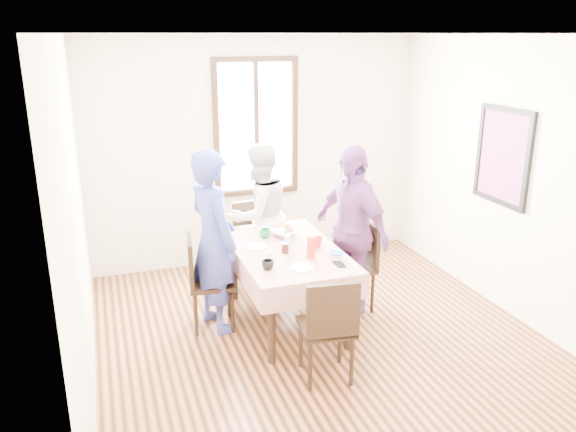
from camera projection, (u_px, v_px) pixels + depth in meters
The scene contains 31 objects.
ground at pixel (325, 344), 5.19m from camera, with size 4.50×4.50×0.00m, color black.
back_wall at pixel (256, 152), 6.81m from camera, with size 4.00×4.00×0.00m, color #EFE3C3.
right_wall at pixel (523, 183), 5.39m from camera, with size 4.50×4.50×0.00m, color #EFE3C3.
window_frame at pixel (256, 127), 6.70m from camera, with size 1.02×0.06×1.62m, color black.
window_pane at pixel (256, 127), 6.71m from camera, with size 0.90×0.02×1.50m, color white.
art_poster at pixel (503, 156), 5.60m from camera, with size 0.04×0.76×0.96m, color red.
dining_table at pixel (286, 286), 5.50m from camera, with size 0.84×1.46×0.75m, color black.
tablecloth at pixel (286, 249), 5.39m from camera, with size 0.96×1.58×0.01m, color #620D0E.
chair_left at pixel (212, 282), 5.39m from camera, with size 0.42×0.42×0.91m, color black.
chair_right at pixel (350, 267), 5.73m from camera, with size 0.42×0.42×0.91m, color black.
chair_far at pixel (258, 244), 6.38m from camera, with size 0.42×0.42×0.91m, color black.
chair_near at pixel (326, 326), 4.57m from camera, with size 0.42×0.42×0.91m, color black.
person_left at pixel (212, 241), 5.27m from camera, with size 0.63×0.42×1.74m, color #31388B.
person_far at pixel (258, 215), 6.26m from camera, with size 0.78×0.61×1.60m, color beige.
person_right at pixel (350, 230), 5.61m from camera, with size 1.00×0.42×1.70m, color #6F3F7F.
mug_black at pixel (268, 265), 4.90m from camera, with size 0.10×0.10×0.08m, color black.
mug_flag at pixel (317, 242), 5.40m from camera, with size 0.11×0.11×0.10m, color red.
mug_green at pixel (265, 233), 5.66m from camera, with size 0.11×0.11×0.09m, color #0C7226.
serving_bowl at pixel (284, 233), 5.71m from camera, with size 0.23×0.23×0.06m, color white.
juice_carton at pixel (311, 247), 5.13m from camera, with size 0.06×0.06×0.20m, color red.
butter_tub at pixel (336, 257), 5.11m from camera, with size 0.11×0.11×0.06m, color white.
jam_jar at pixel (285, 248), 5.26m from camera, with size 0.07×0.07×0.09m, color black.
drinking_glass at pixel (269, 256), 5.07m from camera, with size 0.07×0.07×0.10m, color silver.
smartphone at pixel (339, 264), 5.00m from camera, with size 0.08×0.15×0.01m, color black.
flower_vase at pixel (288, 241), 5.40m from camera, with size 0.06×0.06×0.12m, color silver.
plate_left at pixel (257, 247), 5.41m from camera, with size 0.20×0.20×0.01m, color white.
plate_right at pixel (312, 241), 5.55m from camera, with size 0.20×0.20×0.01m, color white.
plate_far at pixel (267, 229), 5.90m from camera, with size 0.20×0.20×0.01m, color white.
plate_near at pixel (302, 268), 4.93m from camera, with size 0.20×0.20×0.01m, color white.
butter_lid at pixel (336, 253), 5.10m from camera, with size 0.12×0.12×0.01m, color blue.
flower_bunch at pixel (288, 230), 5.37m from camera, with size 0.09×0.09×0.10m, color yellow, non-canonical shape.
Camera 1 is at (-1.80, -4.23, 2.70)m, focal length 35.50 mm.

